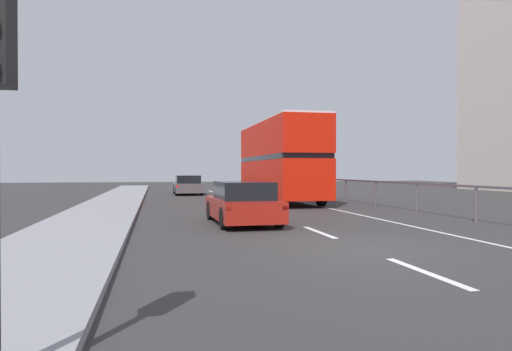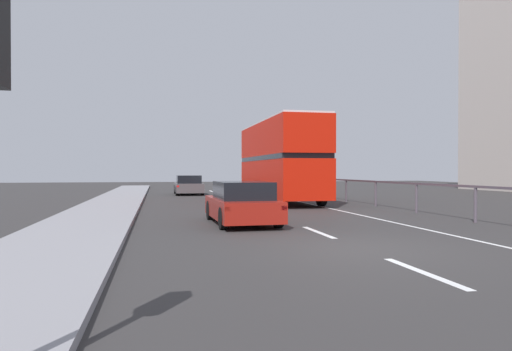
# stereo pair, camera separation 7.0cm
# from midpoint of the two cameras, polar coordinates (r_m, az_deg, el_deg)

# --- Properties ---
(ground_plane) EXTENTS (75.28, 120.00, 0.10)m
(ground_plane) POSITION_cam_midpoint_polar(r_m,az_deg,el_deg) (10.55, 12.40, -8.86)
(ground_plane) COLOR #312F2F
(near_sidewalk_kerb) EXTENTS (2.74, 80.00, 0.14)m
(near_sidewalk_kerb) POSITION_cam_midpoint_polar(r_m,az_deg,el_deg) (9.82, -24.53, -8.90)
(near_sidewalk_kerb) COLOR gray
(near_sidewalk_kerb) RESTS_ON ground
(lane_paint_markings) EXTENTS (3.34, 46.00, 0.01)m
(lane_paint_markings) POSITION_cam_midpoint_polar(r_m,az_deg,el_deg) (19.11, 7.10, -4.43)
(lane_paint_markings) COLOR silver
(lane_paint_markings) RESTS_ON ground
(bridge_side_railing) EXTENTS (0.10, 42.00, 1.20)m
(bridge_side_railing) POSITION_cam_midpoint_polar(r_m,az_deg,el_deg) (21.03, 16.41, -1.36)
(bridge_side_railing) COLOR #534853
(bridge_side_railing) RESTS_ON ground
(double_decker_bus_red) EXTENTS (2.50, 10.08, 4.30)m
(double_decker_bus_red) POSITION_cam_midpoint_polar(r_m,az_deg,el_deg) (25.22, 2.83, 2.03)
(double_decker_bus_red) COLOR red
(double_decker_bus_red) RESTS_ON ground
(hatchback_car_near) EXTENTS (1.90, 4.21, 1.33)m
(hatchback_car_near) POSITION_cam_midpoint_polar(r_m,az_deg,el_deg) (14.78, -1.79, -3.42)
(hatchback_car_near) COLOR maroon
(hatchback_car_near) RESTS_ON ground
(sedan_car_ahead) EXTENTS (1.88, 4.24, 1.34)m
(sedan_car_ahead) POSITION_cam_midpoint_polar(r_m,az_deg,el_deg) (32.95, -8.38, -1.19)
(sedan_car_ahead) COLOR #4E484B
(sedan_car_ahead) RESTS_ON ground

